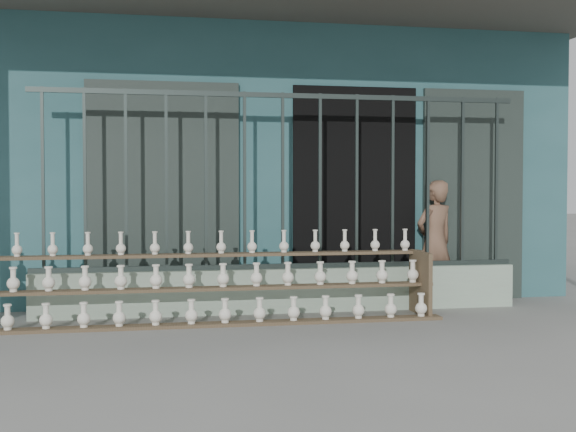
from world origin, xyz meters
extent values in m
plane|color=slate|center=(0.00, 0.00, 0.00)|extent=(60.00, 60.00, 0.00)
cube|color=#2B575C|center=(0.00, 4.30, 1.60)|extent=(7.00, 5.00, 3.20)
cube|color=black|center=(0.90, 1.82, 1.20)|extent=(1.40, 0.12, 2.40)
cube|color=#1F2A26|center=(-1.20, 1.78, 1.20)|extent=(1.60, 0.08, 2.40)
cube|color=#1F2A26|center=(2.30, 1.78, 1.20)|extent=(1.20, 0.08, 2.40)
cube|color=#59544C|center=(0.00, 1.20, 3.15)|extent=(7.40, 2.00, 0.12)
cube|color=#96AF97|center=(0.00, 1.30, 0.23)|extent=(5.00, 0.20, 0.45)
cube|color=#283330|center=(-2.35, 1.30, 1.35)|extent=(0.03, 0.03, 1.80)
cube|color=#283330|center=(-1.96, 1.30, 1.35)|extent=(0.03, 0.03, 1.80)
cube|color=#283330|center=(-1.57, 1.30, 1.35)|extent=(0.03, 0.03, 1.80)
cube|color=#283330|center=(-1.18, 1.30, 1.35)|extent=(0.03, 0.03, 1.80)
cube|color=#283330|center=(-0.78, 1.30, 1.35)|extent=(0.03, 0.03, 1.80)
cube|color=#283330|center=(-0.39, 1.30, 1.35)|extent=(0.03, 0.03, 1.80)
cube|color=#283330|center=(0.00, 1.30, 1.35)|extent=(0.03, 0.03, 1.80)
cube|color=#283330|center=(0.39, 1.30, 1.35)|extent=(0.03, 0.03, 1.80)
cube|color=#283330|center=(0.78, 1.30, 1.35)|extent=(0.03, 0.03, 1.80)
cube|color=#283330|center=(1.17, 1.30, 1.35)|extent=(0.03, 0.03, 1.80)
cube|color=#283330|center=(1.57, 1.30, 1.35)|extent=(0.03, 0.03, 1.80)
cube|color=#283330|center=(1.96, 1.30, 1.35)|extent=(0.03, 0.03, 1.80)
cube|color=#283330|center=(2.35, 1.30, 1.35)|extent=(0.03, 0.03, 1.80)
cube|color=#283330|center=(0.00, 1.30, 2.22)|extent=(5.00, 0.04, 0.05)
cube|color=#283330|center=(0.00, 1.30, 0.47)|extent=(5.00, 0.04, 0.05)
cube|color=brown|center=(-0.81, 0.65, 0.01)|extent=(4.50, 0.18, 0.03)
cube|color=brown|center=(-0.81, 0.90, 0.32)|extent=(4.50, 0.18, 0.03)
cube|color=brown|center=(-0.81, 1.15, 0.61)|extent=(4.50, 0.18, 0.03)
cube|color=brown|center=(1.34, 0.90, 0.32)|extent=(0.04, 0.55, 0.64)
imported|color=brown|center=(1.78, 1.62, 0.68)|extent=(0.58, 0.49, 1.36)
camera|label=1|loc=(-1.28, -5.97, 1.25)|focal=45.00mm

